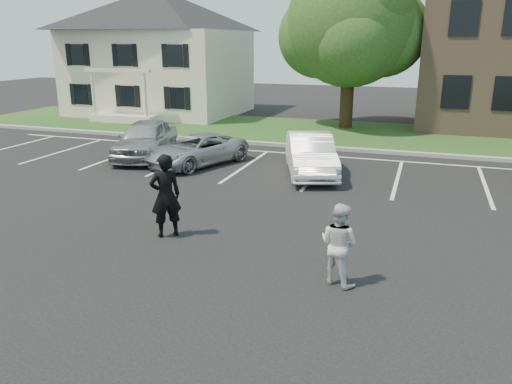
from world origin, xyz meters
TOP-DOWN VIEW (x-y plane):
  - ground_plane at (0.00, 0.00)m, footprint 90.00×90.00m
  - curb at (0.00, 12.00)m, footprint 40.00×0.30m
  - grass_strip at (0.00, 16.00)m, footprint 44.00×8.00m
  - stall_lines at (1.40, 8.95)m, footprint 34.00×5.36m
  - house at (-13.00, 19.97)m, footprint 10.30×9.22m
  - tree at (-0.49, 17.91)m, footprint 7.80×7.20m
  - man_black_suit at (-2.19, 0.71)m, footprint 0.88×0.87m
  - man_white_shirt at (2.17, -0.42)m, footprint 0.98×0.89m
  - car_silver_west at (-7.17, 8.09)m, footprint 2.78×4.79m
  - car_silver_minivan at (-4.66, 7.61)m, footprint 3.39×4.63m
  - car_white_sedan at (-0.22, 7.62)m, footprint 2.87×4.62m

SIDE VIEW (x-z plane):
  - ground_plane at x=0.00m, z-range 0.00..0.00m
  - stall_lines at x=1.40m, z-range 0.00..0.01m
  - grass_strip at x=0.00m, z-range 0.00..0.08m
  - curb at x=0.00m, z-range 0.00..0.15m
  - car_silver_minivan at x=-4.66m, z-range 0.00..1.17m
  - car_white_sedan at x=-0.22m, z-range 0.00..1.44m
  - car_silver_west at x=-7.17m, z-range 0.00..1.53m
  - man_white_shirt at x=2.17m, z-range 0.00..1.65m
  - man_black_suit at x=-2.19m, z-range 0.00..2.05m
  - house at x=-13.00m, z-range 0.03..7.63m
  - tree at x=-0.49m, z-range 0.95..9.75m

